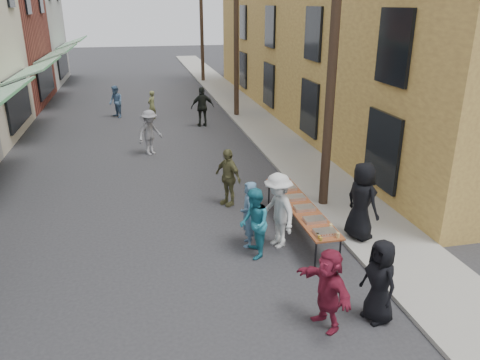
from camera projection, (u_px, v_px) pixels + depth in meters
name	position (u px, v px, depth m)	size (l,w,h in m)	color
ground	(190.00, 278.00, 10.18)	(120.00, 120.00, 0.00)	#28282B
sidewalk	(249.00, 115.00, 24.87)	(2.20, 60.00, 0.10)	gray
building_ochre	(373.00, 16.00, 23.45)	(10.00, 28.00, 10.00)	#A2763A
utility_pole_near	(333.00, 48.00, 12.20)	(0.26, 0.26, 9.00)	#2D2116
utility_pole_mid	(236.00, 27.00, 23.15)	(0.26, 0.26, 9.00)	#2D2116
utility_pole_far	(201.00, 19.00, 34.10)	(0.26, 0.26, 9.00)	#2D2116
serving_table	(300.00, 206.00, 12.02)	(0.70, 4.00, 0.75)	brown
catering_tray_sausage	(325.00, 232.00, 10.49)	(0.50, 0.33, 0.08)	maroon
catering_tray_foil_b	(315.00, 220.00, 11.09)	(0.50, 0.33, 0.08)	#B2B2B7
catering_tray_buns	(304.00, 208.00, 11.72)	(0.50, 0.33, 0.08)	tan
catering_tray_foil_d	(295.00, 197.00, 12.36)	(0.50, 0.33, 0.08)	#B2B2B7
catering_tray_buns_end	(287.00, 188.00, 13.00)	(0.50, 0.33, 0.08)	tan
condiment_jar_a	(321.00, 239.00, 10.17)	(0.07, 0.07, 0.08)	#A57F26
condiment_jar_b	(319.00, 237.00, 10.26)	(0.07, 0.07, 0.08)	#A57F26
condiment_jar_c	(318.00, 235.00, 10.36)	(0.07, 0.07, 0.08)	#A57F26
cup_stack	(338.00, 235.00, 10.30)	(0.08, 0.08, 0.12)	tan
guest_front_a	(380.00, 281.00, 8.58)	(0.80, 0.52, 1.64)	black
guest_front_b	(248.00, 214.00, 11.30)	(0.60, 0.40, 1.65)	#496D8D
guest_front_c	(254.00, 224.00, 10.78)	(0.82, 0.64, 1.69)	teal
guest_front_d	(278.00, 211.00, 11.21)	(1.22, 0.70, 1.88)	silver
guest_front_e	(228.00, 177.00, 13.62)	(1.00, 0.42, 1.71)	brown
guest_queue_back	(328.00, 289.00, 8.41)	(1.46, 0.47, 1.58)	maroon
server	(362.00, 201.00, 11.40)	(0.96, 0.63, 1.97)	black
passerby_left	(150.00, 133.00, 18.22)	(1.14, 0.66, 1.77)	gray
passerby_mid	(202.00, 107.00, 22.40)	(1.11, 0.46, 1.90)	black
passerby_right	(152.00, 105.00, 23.83)	(0.53, 0.35, 1.47)	#64693D
passerby_far	(116.00, 102.00, 24.20)	(0.80, 0.62, 1.64)	#4A6B90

